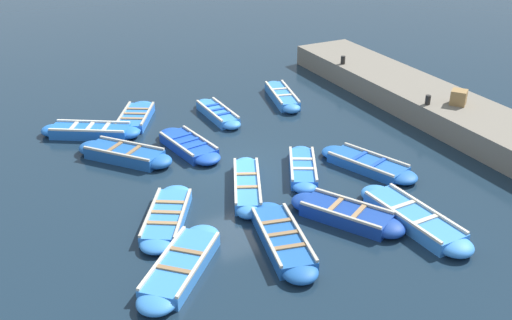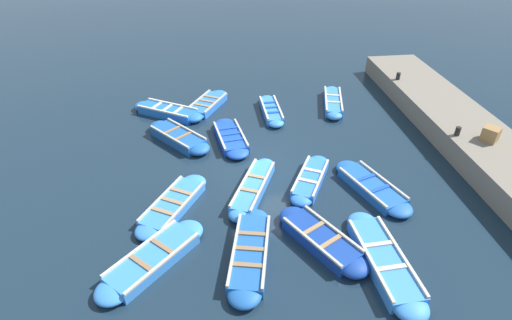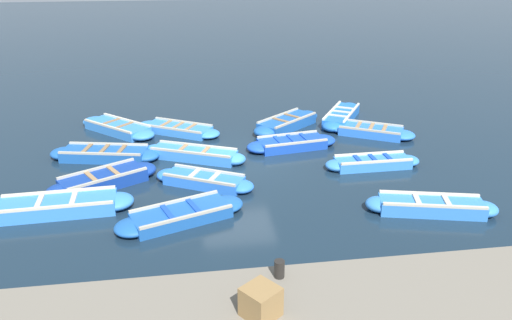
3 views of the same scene
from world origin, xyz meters
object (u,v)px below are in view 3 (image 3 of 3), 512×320
at_px(boat_near_quay, 373,163).
at_px(boat_stern_in, 58,206).
at_px(boat_centre, 105,154).
at_px(boat_far_corner, 341,116).
at_px(wooden_crate, 261,302).
at_px(boat_outer_right, 178,129).
at_px(boat_mid_row, 371,131).
at_px(boat_alongside, 103,180).
at_px(boat_end_of_row, 292,144).
at_px(boat_outer_left, 204,180).
at_px(boat_bow_out, 431,206).
at_px(boat_tucked, 118,128).
at_px(boat_drifting, 287,123).
at_px(boat_broadside, 181,215).
at_px(bollard_mid_north, 279,269).
at_px(boat_inner_gap, 194,154).

height_order(boat_near_quay, boat_stern_in, boat_stern_in).
height_order(boat_centre, boat_near_quay, boat_centre).
height_order(boat_far_corner, wooden_crate, wooden_crate).
relative_size(boat_outer_right, boat_mid_row, 1.05).
bearing_deg(boat_alongside, boat_end_of_row, -70.03).
xyz_separation_m(boat_outer_left, boat_bow_out, (-2.58, -6.01, 0.02)).
relative_size(boat_tucked, boat_bow_out, 0.93).
relative_size(boat_centre, boat_bow_out, 1.08).
relative_size(boat_drifting, boat_far_corner, 0.92).
xyz_separation_m(boat_outer_right, boat_end_of_row, (-2.21, -4.06, 0.02)).
height_order(boat_drifting, boat_far_corner, boat_drifting).
distance_m(boat_centre, boat_alongside, 2.19).
bearing_deg(boat_outer_left, boat_mid_row, -61.53).
height_order(boat_end_of_row, boat_alongside, boat_alongside).
bearing_deg(boat_drifting, boat_mid_row, -113.02).
bearing_deg(wooden_crate, boat_broadside, 15.05).
bearing_deg(boat_alongside, bollard_mid_north, -147.10).
relative_size(boat_inner_gap, boat_tucked, 1.09).
height_order(boat_near_quay, boat_broadside, boat_near_quay).
distance_m(boat_near_quay, boat_stern_in, 9.70).
distance_m(boat_drifting, boat_near_quay, 4.72).
xyz_separation_m(boat_alongside, wooden_crate, (-7.45, -3.66, 0.98)).
distance_m(boat_far_corner, boat_stern_in, 11.96).
bearing_deg(boat_mid_row, boat_centre, 95.84).
height_order(boat_centre, boat_inner_gap, boat_centre).
xyz_separation_m(boat_inner_gap, boat_stern_in, (-3.27, 3.77, 0.02)).
bearing_deg(boat_stern_in, boat_far_corner, -56.57).
relative_size(boat_stern_in, boat_bow_out, 1.14).
bearing_deg(boat_tucked, boat_outer_right, -100.89).
height_order(boat_centre, boat_mid_row, boat_centre).
bearing_deg(boat_inner_gap, boat_near_quay, -104.90).
bearing_deg(boat_outer_right, boat_end_of_row, -118.50).
relative_size(boat_alongside, wooden_crate, 6.25).
bearing_deg(boat_outer_left, boat_outer_right, 9.26).
height_order(boat_outer_right, boat_stern_in, boat_stern_in).
distance_m(boat_centre, boat_broadside, 5.27).
bearing_deg(boat_end_of_row, bollard_mid_north, 166.40).
height_order(boat_centre, wooden_crate, wooden_crate).
distance_m(boat_tucked, boat_broadside, 7.76).
xyz_separation_m(boat_alongside, bollard_mid_north, (-6.44, -4.17, 0.88)).
xyz_separation_m(boat_stern_in, boat_mid_row, (4.72, -10.58, -0.03)).
bearing_deg(boat_outer_right, boat_centre, 133.18).
height_order(boat_stern_in, boat_broadside, boat_stern_in).
xyz_separation_m(boat_far_corner, boat_near_quay, (-4.86, 0.44, -0.03)).
height_order(boat_stern_in, bollard_mid_north, bollard_mid_north).
bearing_deg(boat_alongside, boat_near_quay, -88.70).
relative_size(boat_inner_gap, boat_near_quay, 1.13).
bearing_deg(wooden_crate, boat_near_quay, -32.55).
bearing_deg(boat_inner_gap, bollard_mid_north, -170.27).
relative_size(bollard_mid_north, wooden_crate, 0.64).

